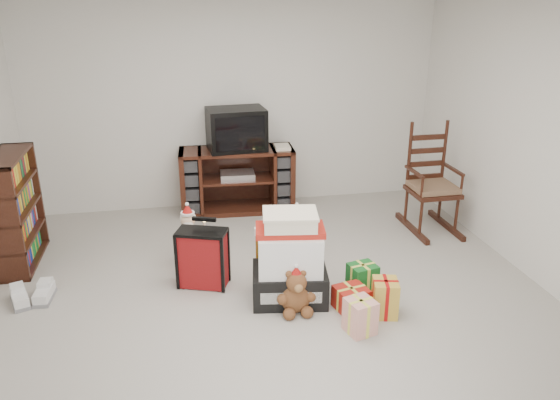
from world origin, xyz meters
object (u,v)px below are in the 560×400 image
object	(u,v)px
gift_pile	(290,263)
red_suitcase	(203,258)
tv_stand	(237,180)
teddy_bear	(296,294)
mrs_claus_figurine	(189,241)
sneaker_pair	(32,296)
rocking_chair	(430,192)
santa_figurine	(297,238)
gift_cluster	(364,298)
crt_television	(236,129)
bookshelf	(16,212)

from	to	relation	value
gift_pile	red_suitcase	size ratio (longest dim) A/B	1.25
tv_stand	teddy_bear	xyz separation A→B (m)	(0.20, -2.41, -0.22)
mrs_claus_figurine	sneaker_pair	size ratio (longest dim) A/B	1.62
tv_stand	red_suitcase	xyz separation A→B (m)	(-0.54, -1.81, -0.11)
rocking_chair	sneaker_pair	distance (m)	4.23
red_suitcase	sneaker_pair	bearing A→B (deg)	-160.06
red_suitcase	santa_figurine	distance (m)	1.04
mrs_claus_figurine	rocking_chair	bearing A→B (deg)	8.20
tv_stand	gift_pile	distance (m)	2.21
santa_figurine	gift_cluster	size ratio (longest dim) A/B	0.70
gift_pile	mrs_claus_figurine	xyz separation A→B (m)	(-0.83, 0.86, -0.11)
crt_television	bookshelf	bearing A→B (deg)	-161.14
teddy_bear	mrs_claus_figurine	xyz separation A→B (m)	(-0.84, 1.07, 0.07)
gift_cluster	mrs_claus_figurine	bearing A→B (deg)	140.35
tv_stand	red_suitcase	world-z (taller)	tv_stand
red_suitcase	tv_stand	bearing A→B (deg)	93.31
red_suitcase	mrs_claus_figurine	distance (m)	0.49
tv_stand	teddy_bear	bearing A→B (deg)	-82.40
gift_pile	mrs_claus_figurine	world-z (taller)	gift_pile
gift_pile	red_suitcase	bearing A→B (deg)	160.54
bookshelf	mrs_claus_figurine	size ratio (longest dim) A/B	1.76
crt_television	mrs_claus_figurine	bearing A→B (deg)	-120.15
teddy_bear	tv_stand	bearing A→B (deg)	94.70
bookshelf	sneaker_pair	size ratio (longest dim) A/B	2.85
gift_cluster	sneaker_pair	bearing A→B (deg)	166.09
tv_stand	gift_cluster	distance (m)	2.64
bookshelf	rocking_chair	world-z (taller)	rocking_chair
sneaker_pair	gift_cluster	world-z (taller)	gift_cluster
santa_figurine	sneaker_pair	bearing A→B (deg)	-171.18
gift_cluster	crt_television	xyz separation A→B (m)	(-0.76, 2.51, 0.91)
gift_cluster	crt_television	distance (m)	2.77
tv_stand	red_suitcase	distance (m)	1.89
red_suitcase	gift_cluster	distance (m)	1.49
red_suitcase	sneaker_pair	world-z (taller)	red_suitcase
teddy_bear	gift_cluster	xyz separation A→B (m)	(0.57, -0.10, -0.04)
gift_pile	santa_figurine	xyz separation A→B (m)	(0.24, 0.77, -0.13)
gift_pile	teddy_bear	world-z (taller)	gift_pile
mrs_claus_figurine	gift_cluster	xyz separation A→B (m)	(1.41, -1.17, -0.12)
rocking_chair	gift_pile	distance (m)	2.28
santa_figurine	gift_pile	bearing A→B (deg)	-107.05
sneaker_pair	crt_television	bearing A→B (deg)	30.65
gift_cluster	crt_television	size ratio (longest dim) A/B	1.19
bookshelf	teddy_bear	distance (m)	2.90
santa_figurine	crt_television	xyz separation A→B (m)	(-0.42, 1.43, 0.80)
teddy_bear	mrs_claus_figurine	distance (m)	1.37
gift_cluster	santa_figurine	bearing A→B (deg)	107.67
sneaker_pair	gift_cluster	size ratio (longest dim) A/B	0.47
santa_figurine	sneaker_pair	size ratio (longest dim) A/B	1.51
tv_stand	rocking_chair	distance (m)	2.29
santa_figurine	sneaker_pair	world-z (taller)	santa_figurine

